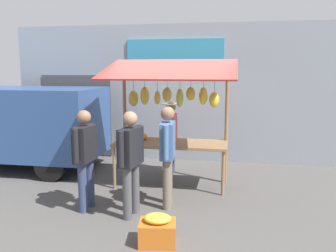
# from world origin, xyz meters

# --- Properties ---
(ground_plane) EXTENTS (40.00, 40.00, 0.00)m
(ground_plane) POSITION_xyz_m (0.00, 0.00, 0.00)
(ground_plane) COLOR #514F4C
(street_backdrop) EXTENTS (9.00, 0.30, 3.40)m
(street_backdrop) POSITION_xyz_m (0.06, -2.20, 1.70)
(street_backdrop) COLOR #8C939E
(street_backdrop) RESTS_ON ground
(market_stall) EXTENTS (2.50, 1.46, 2.50)m
(market_stall) POSITION_xyz_m (0.01, -0.07, 1.57)
(market_stall) COLOR olive
(market_stall) RESTS_ON ground
(vendor_with_sunhat) EXTENTS (0.41, 0.69, 1.60)m
(vendor_with_sunhat) POSITION_xyz_m (0.14, -0.75, 0.94)
(vendor_with_sunhat) COLOR navy
(vendor_with_sunhat) RESTS_ON ground
(shopper_in_grey_tee) EXTENTS (0.30, 0.70, 1.67)m
(shopper_in_grey_tee) POSITION_xyz_m (0.34, 1.60, 0.97)
(shopper_in_grey_tee) COLOR #4C4C51
(shopper_in_grey_tee) RESTS_ON ground
(shopper_with_ponytail) EXTENTS (0.24, 0.70, 1.65)m
(shopper_with_ponytail) POSITION_xyz_m (1.15, 1.46, 0.96)
(shopper_with_ponytail) COLOR navy
(shopper_with_ponytail) RESTS_ON ground
(shopper_with_shopping_bag) EXTENTS (0.27, 0.72, 1.70)m
(shopper_with_shopping_bag) POSITION_xyz_m (-0.14, 1.09, 0.99)
(shopper_with_shopping_bag) COLOR #726656
(shopper_with_shopping_bag) RESTS_ON ground
(parked_van) EXTENTS (4.41, 1.88, 1.88)m
(parked_van) POSITION_xyz_m (4.16, -0.64, 1.12)
(parked_van) COLOR #2D4C84
(parked_van) RESTS_ON ground
(produce_crate_near) EXTENTS (0.54, 0.46, 0.41)m
(produce_crate_near) POSITION_xyz_m (-0.26, 2.42, 0.19)
(produce_crate_near) COLOR #D1661E
(produce_crate_near) RESTS_ON ground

